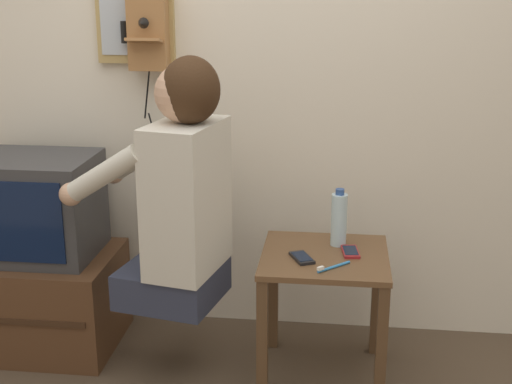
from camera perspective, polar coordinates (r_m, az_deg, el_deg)
The scene contains 10 objects.
wall_back at distance 3.07m, azimuth -2.73°, elevation 11.92°, with size 6.80×0.05×2.55m.
side_table at distance 2.79m, azimuth 5.46°, elevation -7.12°, with size 0.48×0.48×0.52m.
person at distance 2.67m, azimuth -6.11°, elevation 0.21°, with size 0.62×0.48×0.95m.
tv_stand at distance 3.25m, azimuth -17.43°, elevation -8.15°, with size 0.73×0.50×0.41m.
television at distance 3.11m, azimuth -17.57°, elevation -1.09°, with size 0.53×0.41×0.42m.
wall_phone_antique at distance 3.05m, azimuth -8.60°, elevation 12.94°, with size 0.20×0.19×0.76m.
cell_phone_held at distance 2.69m, azimuth 3.69°, elevation -5.26°, with size 0.11×0.14×0.01m.
cell_phone_spare at distance 2.76m, azimuth 7.56°, elevation -4.75°, with size 0.08×0.13×0.01m.
water_bottle at distance 2.81m, azimuth 6.65°, elevation -2.16°, with size 0.06×0.06×0.23m.
toothbrush at distance 2.61m, azimuth 6.05°, elevation -6.00°, with size 0.12×0.12×0.02m.
Camera 1 is at (0.51, -2.01, 1.54)m, focal length 50.00 mm.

